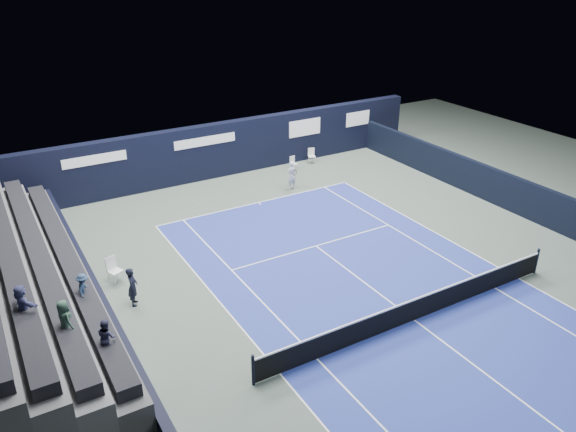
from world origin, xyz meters
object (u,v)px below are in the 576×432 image
Objects in this scene: folding_chair_back_a at (293,161)px; tennis_player at (291,175)px; line_judge_chair at (113,268)px; folding_chair_back_b at (312,155)px; tennis_net at (416,308)px.

tennis_player reaches higher than folding_chair_back_a.
line_judge_chair is 11.86m from tennis_player.
tennis_net is at bearing -91.55° from folding_chair_back_b.
folding_chair_back_a is at bearing 6.50° from line_judge_chair.
tennis_net is (-4.02, -15.13, -0.05)m from folding_chair_back_a.
folding_chair_back_b is 0.58× the size of tennis_player.
folding_chair_back_a is 0.07× the size of tennis_net.
line_judge_chair is at bearing -157.22° from folding_chair_back_a.
folding_chair_back_b reaches higher than folding_chair_back_a.
tennis_player reaches higher than line_judge_chair.
tennis_player is at bearing -118.87° from folding_chair_back_b.
folding_chair_back_a is 14.38m from line_judge_chair.
tennis_net is (-5.65, -15.60, -0.02)m from folding_chair_back_b.
tennis_player is (-1.57, -2.49, 0.23)m from folding_chair_back_a.
folding_chair_back_b is (1.63, 0.47, -0.03)m from folding_chair_back_a.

